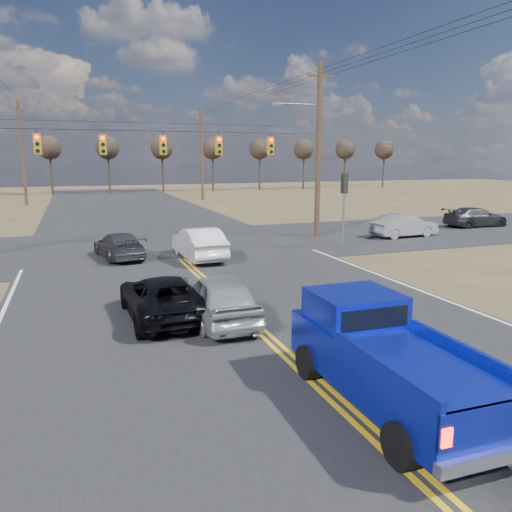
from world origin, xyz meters
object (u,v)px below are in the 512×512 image
object	(u,v)px
pickup_truck	(385,358)
silver_suv	(219,298)
black_suv	(163,297)
white_car_queue	(199,243)
dgrey_car_queue	(119,246)
cross_car_east_far	(476,217)
cross_car_east_near	(404,226)

from	to	relation	value
pickup_truck	silver_suv	distance (m)	6.04
pickup_truck	black_suv	xyz separation A→B (m)	(-3.07, 6.71, -0.30)
silver_suv	white_car_queue	world-z (taller)	white_car_queue
black_suv	white_car_queue	bearing A→B (deg)	-112.32
dgrey_car_queue	silver_suv	bearing A→B (deg)	90.72
black_suv	dgrey_car_queue	bearing A→B (deg)	-89.30
cross_car_east_far	black_suv	bearing A→B (deg)	118.31
pickup_truck	dgrey_car_queue	size ratio (longest dim) A/B	1.24
dgrey_car_queue	black_suv	bearing A→B (deg)	83.05
cross_car_east_near	cross_car_east_far	xyz separation A→B (m)	(7.36, 2.10, -0.01)
black_suv	cross_car_east_far	world-z (taller)	cross_car_east_far
dgrey_car_queue	white_car_queue	bearing A→B (deg)	148.28
pickup_truck	cross_car_east_near	size ratio (longest dim) A/B	1.25
cross_car_east_far	pickup_truck	bearing A→B (deg)	133.55
black_suv	pickup_truck	bearing A→B (deg)	112.76
cross_car_east_near	white_car_queue	bearing A→B (deg)	95.58
silver_suv	cross_car_east_near	world-z (taller)	silver_suv
cross_car_east_near	cross_car_east_far	distance (m)	7.65
pickup_truck	cross_car_east_near	distance (m)	21.52
pickup_truck	cross_car_east_far	size ratio (longest dim) A/B	1.13
pickup_truck	cross_car_east_near	bearing A→B (deg)	53.54
pickup_truck	silver_suv	xyz separation A→B (m)	(-1.60, 5.82, -0.22)
silver_suv	white_car_queue	size ratio (longest dim) A/B	0.92
white_car_queue	cross_car_east_near	distance (m)	13.23
silver_suv	dgrey_car_queue	bearing A→B (deg)	-78.57
dgrey_car_queue	cross_car_east_near	world-z (taller)	cross_car_east_near
black_suv	cross_car_east_near	world-z (taller)	cross_car_east_near
white_car_queue	cross_car_east_far	xyz separation A→B (m)	(20.40, 4.31, -0.08)
silver_suv	black_suv	bearing A→B (deg)	-30.03
silver_suv	cross_car_east_near	size ratio (longest dim) A/B	1.01
white_car_queue	cross_car_east_near	world-z (taller)	white_car_queue
pickup_truck	dgrey_car_queue	distance (m)	16.71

